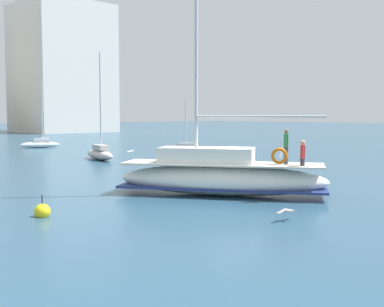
# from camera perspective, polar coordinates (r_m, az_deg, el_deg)

# --- Properties ---
(ground_plane) EXTENTS (400.00, 400.00, 0.00)m
(ground_plane) POSITION_cam_1_polar(r_m,az_deg,el_deg) (23.14, 4.46, -4.60)
(ground_plane) COLOR #284C66
(main_sailboat) EXTENTS (7.41, 9.27, 13.64)m
(main_sailboat) POSITION_cam_1_polar(r_m,az_deg,el_deg) (22.32, 3.31, -2.56)
(main_sailboat) COLOR white
(main_sailboat) RESTS_ON ground
(moored_sloop_near) EXTENTS (4.27, 2.75, 5.15)m
(moored_sloop_near) POSITION_cam_1_polar(r_m,az_deg,el_deg) (45.13, -0.38, 0.45)
(moored_sloop_near) COLOR #B7B2A8
(moored_sloop_near) RESTS_ON ground
(moored_sloop_far) EXTENTS (2.36, 5.31, 8.75)m
(moored_sloop_far) POSITION_cam_1_polar(r_m,az_deg,el_deg) (40.61, -10.77, 0.10)
(moored_sloop_far) COLOR #B7B2A8
(moored_sloop_far) RESTS_ON ground
(moored_cutter_left) EXTENTS (4.33, 2.46, 7.56)m
(moored_cutter_left) POSITION_cam_1_polar(r_m,az_deg,el_deg) (57.15, -17.38, 1.16)
(moored_cutter_left) COLOR white
(moored_cutter_left) RESTS_ON ground
(seagull) EXTENTS (0.92, 0.47, 0.16)m
(seagull) POSITION_cam_1_polar(r_m,az_deg,el_deg) (17.24, 11.06, -6.63)
(seagull) COLOR silver
(seagull) RESTS_ON ground
(mooring_buoy) EXTENTS (0.59, 0.59, 0.89)m
(mooring_buoy) POSITION_cam_1_polar(r_m,az_deg,el_deg) (18.52, -17.16, -6.54)
(mooring_buoy) COLOR yellow
(mooring_buoy) RESTS_ON ground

